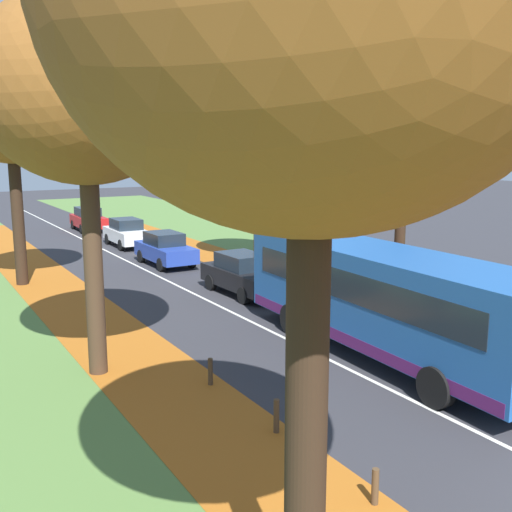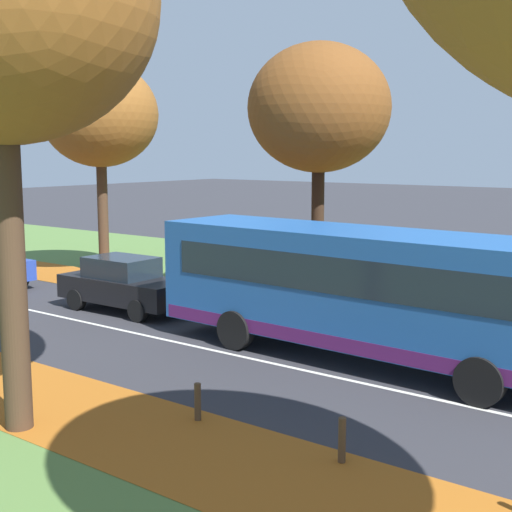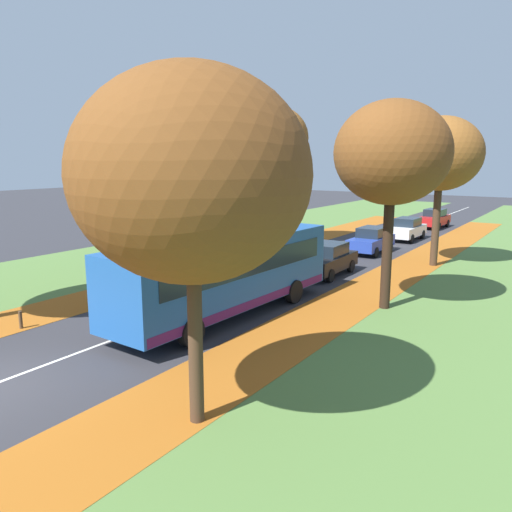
% 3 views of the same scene
% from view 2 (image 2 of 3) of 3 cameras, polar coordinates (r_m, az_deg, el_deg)
% --- Properties ---
extents(grass_verge_right, '(12.00, 90.00, 0.01)m').
position_cam_2_polar(grass_verge_right, '(29.43, -4.09, -0.89)').
color(grass_verge_right, '#517538').
rests_on(grass_verge_right, ground).
extents(leaf_litter_right, '(2.80, 60.00, 0.00)m').
position_cam_2_polar(leaf_litter_right, '(22.19, -0.21, -3.94)').
color(leaf_litter_right, '#9E5619').
rests_on(leaf_litter_right, grass_verge_right).
extents(road_centre_line, '(0.12, 80.00, 0.01)m').
position_cam_2_polar(road_centre_line, '(23.42, -19.09, -3.77)').
color(road_centre_line, silver).
rests_on(road_centre_line, ground).
extents(tree_right_near, '(4.37, 4.37, 8.02)m').
position_cam_2_polar(tree_right_near, '(22.20, 5.06, 11.64)').
color(tree_right_near, black).
rests_on(tree_right_near, ground).
extents(tree_right_mid, '(4.40, 4.40, 8.09)m').
position_cam_2_polar(tree_right_mid, '(27.95, -12.39, 10.94)').
color(tree_right_mid, '#422D1E').
rests_on(tree_right_mid, ground).
extents(bollard_fourth, '(0.12, 0.12, 0.73)m').
position_cam_2_polar(bollard_fourth, '(11.36, 6.90, -14.43)').
color(bollard_fourth, '#4C3823').
rests_on(bollard_fourth, ground).
extents(bollard_fifth, '(0.12, 0.12, 0.69)m').
position_cam_2_polar(bollard_fifth, '(12.95, -4.69, -11.57)').
color(bollard_fifth, '#4C3823').
rests_on(bollard_fifth, ground).
extents(bus, '(2.95, 10.49, 2.98)m').
position_cam_2_polar(bus, '(16.31, 8.76, -2.49)').
color(bus, '#1E5199').
rests_on(bus, ground).
extents(car_black_lead, '(1.85, 4.23, 1.62)m').
position_cam_2_polar(car_black_lead, '(21.65, -10.48, -2.23)').
color(car_black_lead, black).
rests_on(car_black_lead, ground).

